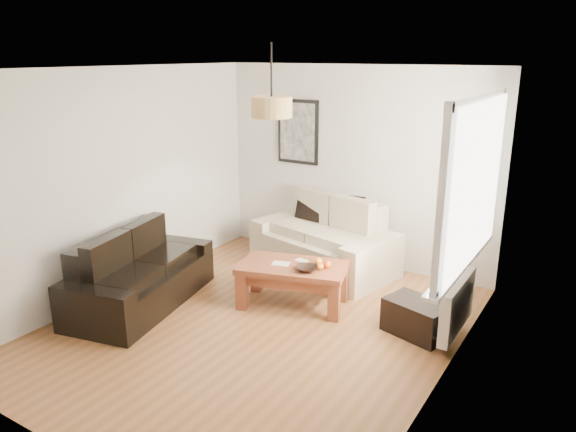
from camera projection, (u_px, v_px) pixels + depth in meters
The scene contains 21 objects.
floor at pixel (258, 326), 5.69m from camera, with size 4.50×4.50×0.00m, color brown.
ceiling at pixel (253, 68), 4.95m from camera, with size 3.80×4.50×0.00m, color white, non-canonical shape.
wall_back at pixel (355, 167), 7.15m from camera, with size 3.80×0.04×2.60m, color silver, non-canonical shape.
wall_front at pixel (52, 287), 3.49m from camera, with size 3.80×0.04×2.60m, color silver, non-canonical shape.
wall_left at pixel (120, 183), 6.28m from camera, with size 0.04×4.50×2.60m, color silver, non-canonical shape.
wall_right at pixel (450, 241), 4.36m from camera, with size 0.04×4.50×2.60m, color silver, non-canonical shape.
window_bay at pixel (474, 184), 4.94m from camera, with size 0.14×1.90×1.60m, color white, non-canonical shape.
radiator at pixel (457, 305), 5.31m from camera, with size 0.10×0.90×0.52m, color white.
poster at pixel (298, 132), 7.44m from camera, with size 0.62×0.04×0.87m, color black, non-canonical shape.
pendant_shade at pixel (272, 107), 5.30m from camera, with size 0.40×0.40×0.20m, color tan.
loveseat_cream at pixel (324, 236), 7.10m from camera, with size 1.82×0.99×0.91m, color #BBAF97, non-canonical shape.
sofa_leather at pixel (140, 271), 6.11m from camera, with size 1.82×0.89×0.79m, color black, non-canonical shape.
coffee_table at pixel (293, 285), 6.12m from camera, with size 1.18×0.65×0.48m, color brown, non-canonical shape.
ottoman at pixel (417, 318), 5.50m from camera, with size 0.62×0.40×0.35m, color black.
cushion_left at pixel (311, 205), 7.36m from camera, with size 0.40×0.12×0.40m, color black.
cushion_right at pixel (347, 211), 7.08m from camera, with size 0.41×0.13×0.41m, color black.
fruit_bowl at pixel (307, 269), 5.87m from camera, with size 0.23×0.23×0.06m, color black.
orange_a at pixel (320, 267), 5.89m from camera, with size 0.07×0.07×0.07m, color orange.
orange_b at pixel (327, 264), 5.95m from camera, with size 0.09×0.09×0.09m, color #D84812.
orange_c at pixel (318, 262), 6.03m from camera, with size 0.09×0.09×0.09m, color orange.
papers at pixel (281, 264), 6.08m from camera, with size 0.19×0.13×0.01m, color beige.
Camera 1 is at (2.98, -4.18, 2.74)m, focal length 34.10 mm.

